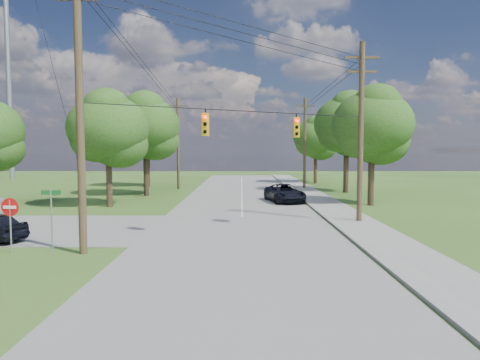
{
  "coord_description": "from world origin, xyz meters",
  "views": [
    {
      "loc": [
        1.94,
        -17.02,
        4.28
      ],
      "look_at": [
        1.87,
        5.0,
        2.74
      ],
      "focal_mm": 32.0,
      "sensor_mm": 36.0,
      "label": 1
    }
  ],
  "objects_px": {
    "pole_north_e": "(305,142)",
    "pole_north_w": "(178,142)",
    "do_not_enter_sign": "(10,213)",
    "pole_sw": "(80,102)",
    "car_main_north": "(285,193)",
    "pole_ne": "(361,130)"
  },
  "relations": [
    {
      "from": "pole_north_e",
      "to": "pole_north_w",
      "type": "relative_size",
      "value": 1.0
    },
    {
      "from": "do_not_enter_sign",
      "to": "pole_sw",
      "type": "bearing_deg",
      "value": 4.27
    },
    {
      "from": "pole_north_e",
      "to": "pole_north_w",
      "type": "height_order",
      "value": "same"
    },
    {
      "from": "pole_north_w",
      "to": "car_main_north",
      "type": "relative_size",
      "value": 1.91
    },
    {
      "from": "pole_north_w",
      "to": "do_not_enter_sign",
      "type": "bearing_deg",
      "value": -95.1
    },
    {
      "from": "pole_north_w",
      "to": "car_main_north",
      "type": "distance_m",
      "value": 16.56
    },
    {
      "from": "pole_ne",
      "to": "do_not_enter_sign",
      "type": "height_order",
      "value": "pole_ne"
    },
    {
      "from": "pole_north_e",
      "to": "do_not_enter_sign",
      "type": "height_order",
      "value": "pole_north_e"
    },
    {
      "from": "pole_sw",
      "to": "car_main_north",
      "type": "relative_size",
      "value": 2.29
    },
    {
      "from": "do_not_enter_sign",
      "to": "pole_north_w",
      "type": "bearing_deg",
      "value": 90.84
    },
    {
      "from": "pole_north_e",
      "to": "car_main_north",
      "type": "height_order",
      "value": "pole_north_e"
    },
    {
      "from": "pole_sw",
      "to": "pole_north_e",
      "type": "height_order",
      "value": "pole_sw"
    },
    {
      "from": "pole_sw",
      "to": "car_main_north",
      "type": "xyz_separation_m",
      "value": [
        10.1,
        17.56,
        -5.47
      ]
    },
    {
      "from": "pole_north_w",
      "to": "do_not_enter_sign",
      "type": "relative_size",
      "value": 4.33
    },
    {
      "from": "pole_ne",
      "to": "do_not_enter_sign",
      "type": "distance_m",
      "value": 18.55
    },
    {
      "from": "pole_north_e",
      "to": "pole_north_w",
      "type": "distance_m",
      "value": 13.9
    },
    {
      "from": "pole_ne",
      "to": "pole_north_w",
      "type": "xyz_separation_m",
      "value": [
        -13.9,
        22.0,
        -0.34
      ]
    },
    {
      "from": "pole_sw",
      "to": "pole_north_e",
      "type": "distance_m",
      "value": 32.55
    },
    {
      "from": "pole_sw",
      "to": "pole_ne",
      "type": "bearing_deg",
      "value": 29.38
    },
    {
      "from": "car_main_north",
      "to": "do_not_enter_sign",
      "type": "xyz_separation_m",
      "value": [
        -13.14,
        -17.47,
        0.93
      ]
    },
    {
      "from": "car_main_north",
      "to": "do_not_enter_sign",
      "type": "relative_size",
      "value": 2.27
    },
    {
      "from": "pole_ne",
      "to": "car_main_north",
      "type": "relative_size",
      "value": 2.01
    }
  ]
}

